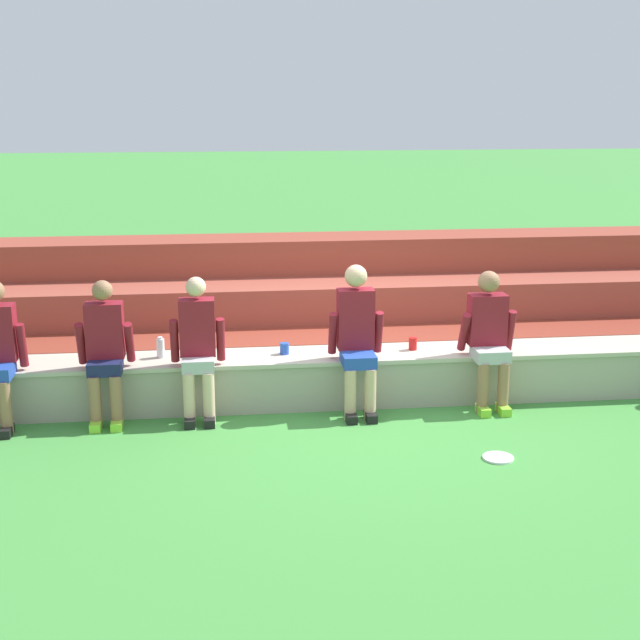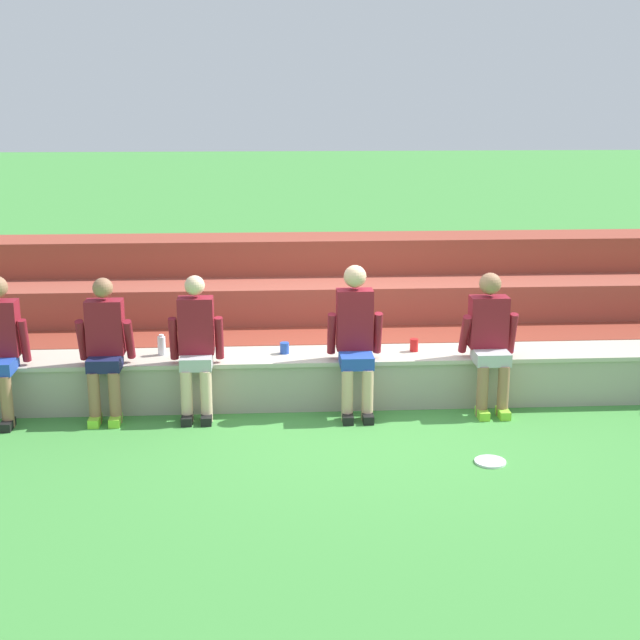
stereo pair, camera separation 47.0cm
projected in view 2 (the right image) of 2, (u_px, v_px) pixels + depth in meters
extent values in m
plane|color=#428E3D|center=(364.00, 411.00, 8.61)|extent=(80.00, 80.00, 0.00)
cube|color=#A8A08E|center=(361.00, 377.00, 8.83)|extent=(8.96, 0.58, 0.50)
cube|color=#BCB39F|center=(361.00, 355.00, 8.77)|extent=(9.00, 0.62, 0.04)
cube|color=maroon|center=(351.00, 353.00, 9.77)|extent=(11.42, 0.75, 0.43)
cube|color=#9D4637|center=(346.00, 318.00, 10.45)|extent=(11.42, 0.75, 0.85)
cube|color=brown|center=(340.00, 287.00, 11.12)|extent=(11.42, 0.75, 1.28)
cylinder|color=#996B4C|center=(7.00, 402.00, 8.13)|extent=(0.11, 0.11, 0.50)
cube|color=black|center=(8.00, 425.00, 8.14)|extent=(0.10, 0.22, 0.08)
cube|color=maroon|center=(0.00, 328.00, 8.27)|extent=(0.34, 0.20, 0.53)
cylinder|color=maroon|center=(25.00, 341.00, 8.29)|extent=(0.08, 0.15, 0.43)
cylinder|color=#996B4C|center=(94.00, 398.00, 8.23)|extent=(0.11, 0.11, 0.50)
cylinder|color=#996B4C|center=(115.00, 398.00, 8.24)|extent=(0.11, 0.11, 0.50)
cube|color=#8CD833|center=(95.00, 421.00, 8.24)|extent=(0.10, 0.22, 0.08)
cube|color=#8CD833|center=(116.00, 420.00, 8.25)|extent=(0.10, 0.22, 0.08)
cube|color=#191E47|center=(105.00, 363.00, 8.27)|extent=(0.31, 0.29, 0.12)
cube|color=maroon|center=(105.00, 327.00, 8.31)|extent=(0.34, 0.20, 0.52)
sphere|color=#996B4C|center=(103.00, 288.00, 8.22)|extent=(0.19, 0.19, 0.19)
cylinder|color=maroon|center=(82.00, 340.00, 8.31)|extent=(0.08, 0.21, 0.42)
cylinder|color=maroon|center=(129.00, 339.00, 8.34)|extent=(0.08, 0.24, 0.42)
cylinder|color=beige|center=(187.00, 397.00, 8.27)|extent=(0.11, 0.11, 0.50)
cylinder|color=beige|center=(206.00, 396.00, 8.28)|extent=(0.11, 0.11, 0.50)
cube|color=black|center=(187.00, 419.00, 8.28)|extent=(0.10, 0.22, 0.08)
cube|color=black|center=(207.00, 419.00, 8.29)|extent=(0.10, 0.22, 0.08)
cube|color=#B2B2B7|center=(196.00, 362.00, 8.31)|extent=(0.30, 0.30, 0.12)
cube|color=maroon|center=(196.00, 325.00, 8.35)|extent=(0.33, 0.20, 0.54)
sphere|color=beige|center=(195.00, 286.00, 8.25)|extent=(0.19, 0.19, 0.19)
cylinder|color=maroon|center=(173.00, 339.00, 8.34)|extent=(0.08, 0.16, 0.43)
cylinder|color=maroon|center=(219.00, 338.00, 8.37)|extent=(0.08, 0.16, 0.43)
cylinder|color=#DBAD89|center=(347.00, 395.00, 8.30)|extent=(0.11, 0.11, 0.50)
cylinder|color=#DBAD89|center=(367.00, 395.00, 8.32)|extent=(0.11, 0.11, 0.50)
cube|color=black|center=(348.00, 418.00, 8.32)|extent=(0.10, 0.22, 0.08)
cube|color=black|center=(368.00, 417.00, 8.33)|extent=(0.10, 0.22, 0.08)
cube|color=#2347B2|center=(356.00, 360.00, 8.38)|extent=(0.31, 0.35, 0.12)
cube|color=maroon|center=(355.00, 319.00, 8.47)|extent=(0.35, 0.20, 0.58)
sphere|color=#DBAD89|center=(355.00, 276.00, 8.37)|extent=(0.22, 0.22, 0.22)
cylinder|color=maroon|center=(331.00, 334.00, 8.47)|extent=(0.08, 0.18, 0.43)
cylinder|color=maroon|center=(378.00, 333.00, 8.50)|extent=(0.08, 0.18, 0.43)
cylinder|color=#996B4C|center=(482.00, 392.00, 8.41)|extent=(0.11, 0.11, 0.50)
cylinder|color=#996B4C|center=(503.00, 391.00, 8.42)|extent=(0.11, 0.11, 0.50)
cube|color=#8CD833|center=(482.00, 414.00, 8.43)|extent=(0.10, 0.22, 0.08)
cube|color=#8CD833|center=(503.00, 413.00, 8.44)|extent=(0.10, 0.22, 0.08)
cube|color=#B2B2B7|center=(491.00, 357.00, 8.47)|extent=(0.33, 0.32, 0.12)
cube|color=maroon|center=(488.00, 322.00, 8.55)|extent=(0.36, 0.20, 0.50)
sphere|color=#996B4C|center=(490.00, 284.00, 8.45)|extent=(0.21, 0.21, 0.21)
cylinder|color=maroon|center=(465.00, 334.00, 8.54)|extent=(0.08, 0.24, 0.42)
cylinder|color=maroon|center=(512.00, 333.00, 8.57)|extent=(0.08, 0.18, 0.43)
cylinder|color=blue|center=(511.00, 341.00, 8.81)|extent=(0.06, 0.06, 0.20)
cylinder|color=black|center=(512.00, 331.00, 8.78)|extent=(0.04, 0.04, 0.02)
cylinder|color=silver|center=(162.00, 346.00, 8.69)|extent=(0.08, 0.08, 0.19)
cylinder|color=white|center=(161.00, 336.00, 8.66)|extent=(0.05, 0.05, 0.02)
cylinder|color=blue|center=(285.00, 348.00, 8.74)|extent=(0.09, 0.09, 0.11)
cylinder|color=red|center=(414.00, 345.00, 8.82)|extent=(0.08, 0.08, 0.13)
cylinder|color=white|center=(490.00, 462.00, 7.40)|extent=(0.26, 0.26, 0.02)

